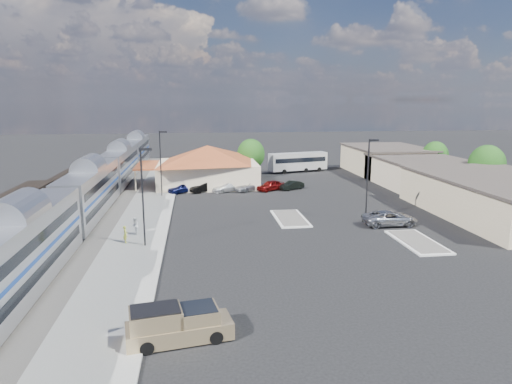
{
  "coord_description": "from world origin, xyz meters",
  "views": [
    {
      "loc": [
        -6.24,
        -46.31,
        13.06
      ],
      "look_at": [
        0.41,
        3.89,
        2.8
      ],
      "focal_mm": 32.0,
      "sensor_mm": 36.0,
      "label": 1
    }
  ],
  "objects": [
    {
      "name": "buildings_east",
      "position": [
        28.0,
        14.28,
        2.27
      ],
      "size": [
        14.4,
        51.4,
        4.8
      ],
      "color": "#C6B28C",
      "rests_on": "ground"
    },
    {
      "name": "lamp_plat_n",
      "position": [
        -10.9,
        16.0,
        5.34
      ],
      "size": [
        1.08,
        0.25,
        9.0
      ],
      "color": "black",
      "rests_on": "ground"
    },
    {
      "name": "station_depot",
      "position": [
        -4.56,
        24.0,
        3.13
      ],
      "size": [
        18.35,
        12.24,
        6.2
      ],
      "color": "beige",
      "rests_on": "ground"
    },
    {
      "name": "ground",
      "position": [
        0.0,
        0.0,
        0.0
      ],
      "size": [
        280.0,
        280.0,
        0.0
      ],
      "primitive_type": "plane",
      "color": "black",
      "rests_on": "ground"
    },
    {
      "name": "parked_car_d",
      "position": [
        1.3,
        18.69,
        0.68
      ],
      "size": [
        5.34,
        4.52,
        1.36
      ],
      "primitive_type": "imported",
      "rotation": [
        0.0,
        0.0,
        -1.01
      ],
      "color": "gray",
      "rests_on": "ground"
    },
    {
      "name": "tree_depot",
      "position": [
        3.0,
        30.0,
        4.02
      ],
      "size": [
        4.71,
        4.71,
        6.63
      ],
      "color": "#382314",
      "rests_on": "ground"
    },
    {
      "name": "traffic_island_south",
      "position": [
        4.0,
        2.0,
        0.1
      ],
      "size": [
        3.3,
        7.5,
        0.21
      ],
      "color": "silver",
      "rests_on": "ground"
    },
    {
      "name": "parked_car_a",
      "position": [
        -8.3,
        18.39,
        0.72
      ],
      "size": [
        4.49,
        3.63,
        1.44
      ],
      "primitive_type": "imported",
      "rotation": [
        0.0,
        0.0,
        -1.03
      ],
      "color": "#0D1241",
      "rests_on": "ground"
    },
    {
      "name": "pickup_truck",
      "position": [
        -7.38,
        -22.86,
        0.94
      ],
      "size": [
        6.02,
        3.02,
        1.99
      ],
      "rotation": [
        0.0,
        0.0,
        1.74
      ],
      "color": "tan",
      "rests_on": "ground"
    },
    {
      "name": "suv",
      "position": [
        13.91,
        -1.96,
        0.8
      ],
      "size": [
        5.74,
        2.67,
        1.59
      ],
      "primitive_type": "imported",
      "rotation": [
        0.0,
        0.0,
        1.58
      ],
      "color": "#919298",
      "rests_on": "ground"
    },
    {
      "name": "person_b",
      "position": [
        -12.3,
        -2.46,
        1.04
      ],
      "size": [
        0.76,
        0.92,
        1.71
      ],
      "primitive_type": "imported",
      "rotation": [
        0.0,
        0.0,
        -1.43
      ],
      "color": "silver",
      "rests_on": "platform"
    },
    {
      "name": "lamp_plat_s",
      "position": [
        -10.9,
        -6.0,
        5.34
      ],
      "size": [
        1.08,
        0.25,
        9.0
      ],
      "color": "black",
      "rests_on": "ground"
    },
    {
      "name": "parked_car_e",
      "position": [
        4.5,
        18.39,
        0.76
      ],
      "size": [
        4.72,
        3.83,
        1.51
      ],
      "primitive_type": "imported",
      "rotation": [
        0.0,
        0.0,
        -1.03
      ],
      "color": "maroon",
      "rests_on": "ground"
    },
    {
      "name": "platform",
      "position": [
        -12.0,
        6.0,
        0.09
      ],
      "size": [
        5.5,
        92.0,
        0.18
      ],
      "primitive_type": "cube",
      "color": "gray",
      "rests_on": "ground"
    },
    {
      "name": "freight_cars",
      "position": [
        -24.0,
        1.04,
        1.93
      ],
      "size": [
        2.8,
        46.0,
        4.0
      ],
      "color": "black",
      "rests_on": "ground"
    },
    {
      "name": "parked_car_b",
      "position": [
        -5.1,
        18.69,
        0.75
      ],
      "size": [
        4.75,
        3.62,
        1.5
      ],
      "primitive_type": "imported",
      "rotation": [
        0.0,
        0.0,
        -1.06
      ],
      "color": "black",
      "rests_on": "ground"
    },
    {
      "name": "person_a",
      "position": [
        -12.85,
        -4.95,
        0.98
      ],
      "size": [
        0.51,
        0.65,
        1.59
      ],
      "primitive_type": "imported",
      "rotation": [
        0.0,
        0.0,
        1.81
      ],
      "color": "#D2DB44",
      "rests_on": "platform"
    },
    {
      "name": "tree_east_c",
      "position": [
        34.0,
        26.0,
        3.76
      ],
      "size": [
        4.41,
        4.41,
        6.21
      ],
      "color": "#382314",
      "rests_on": "ground"
    },
    {
      "name": "parked_car_f",
      "position": [
        7.7,
        18.69,
        0.65
      ],
      "size": [
        4.12,
        3.1,
        1.3
      ],
      "primitive_type": "imported",
      "rotation": [
        0.0,
        0.0,
        -1.07
      ],
      "color": "black",
      "rests_on": "ground"
    },
    {
      "name": "parked_car_c",
      "position": [
        -1.9,
        18.39,
        0.67
      ],
      "size": [
        4.97,
        3.77,
        1.34
      ],
      "primitive_type": "imported",
      "rotation": [
        0.0,
        0.0,
        -1.1
      ],
      "color": "silver",
      "rests_on": "ground"
    },
    {
      "name": "railbed",
      "position": [
        -21.0,
        8.0,
        0.06
      ],
      "size": [
        16.0,
        100.0,
        0.12
      ],
      "primitive_type": "cube",
      "color": "#4C4944",
      "rests_on": "ground"
    },
    {
      "name": "traffic_island_north",
      "position": [
        14.0,
        -8.0,
        0.1
      ],
      "size": [
        3.3,
        7.5,
        0.21
      ],
      "color": "silver",
      "rests_on": "ground"
    },
    {
      "name": "lamp_lot",
      "position": [
        12.1,
        0.0,
        5.34
      ],
      "size": [
        1.08,
        0.25,
        9.0
      ],
      "color": "black",
      "rests_on": "ground"
    },
    {
      "name": "coach_bus",
      "position": [
        12.34,
        35.1,
        2.03
      ],
      "size": [
        11.22,
        4.98,
        3.52
      ],
      "rotation": [
        0.0,
        0.0,
        1.82
      ],
      "color": "silver",
      "rests_on": "ground"
    },
    {
      "name": "tree_east_b",
      "position": [
        34.0,
        12.0,
        4.22
      ],
      "size": [
        4.94,
        4.94,
        6.96
      ],
      "color": "#382314",
      "rests_on": "ground"
    },
    {
      "name": "passenger_train",
      "position": [
        -18.0,
        5.45,
        2.87
      ],
      "size": [
        3.0,
        104.0,
        5.55
      ],
      "color": "silver",
      "rests_on": "ground"
    }
  ]
}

